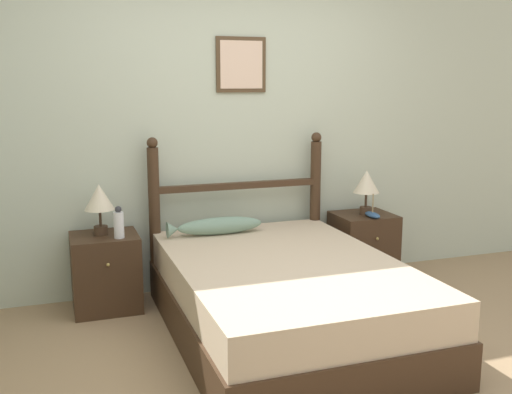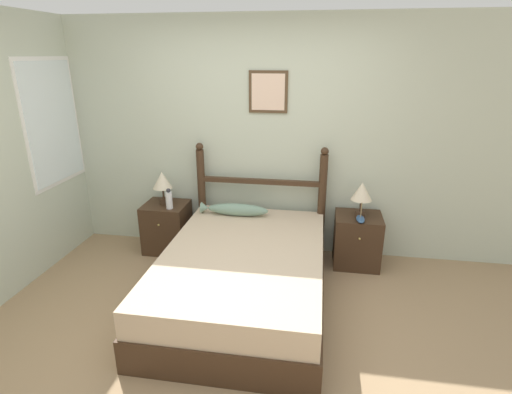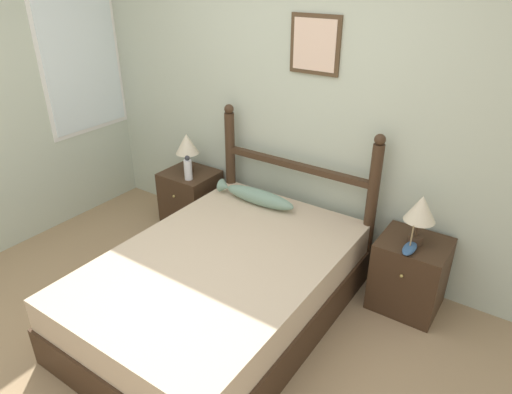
{
  "view_description": "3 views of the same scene",
  "coord_description": "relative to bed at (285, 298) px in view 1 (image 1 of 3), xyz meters",
  "views": [
    {
      "loc": [
        -1.35,
        -2.88,
        1.65
      ],
      "look_at": [
        0.0,
        1.0,
        0.86
      ],
      "focal_mm": 42.0,
      "sensor_mm": 36.0,
      "label": 1
    },
    {
      "loc": [
        0.68,
        -2.52,
        2.16
      ],
      "look_at": [
        0.12,
        0.92,
        0.9
      ],
      "focal_mm": 28.0,
      "sensor_mm": 36.0,
      "label": 2
    },
    {
      "loc": [
        1.73,
        -1.43,
        2.32
      ],
      "look_at": [
        0.02,
        1.07,
        0.76
      ],
      "focal_mm": 32.0,
      "sensor_mm": 36.0,
      "label": 3
    }
  ],
  "objects": [
    {
      "name": "bed",
      "position": [
        0.0,
        0.0,
        0.0
      ],
      "size": [
        1.43,
        2.09,
        0.52
      ],
      "color": "#3D2819",
      "rests_on": "ground_plane"
    },
    {
      "name": "ground_plane",
      "position": [
        -0.06,
        -0.58,
        -0.25
      ],
      "size": [
        16.0,
        16.0,
        0.0
      ],
      "primitive_type": "plane",
      "color": "#9E7F5B"
    },
    {
      "name": "fish_pillow",
      "position": [
        -0.25,
        0.79,
        0.33
      ],
      "size": [
        0.74,
        0.14,
        0.13
      ],
      "color": "gray",
      "rests_on": "bed"
    },
    {
      "name": "bottle",
      "position": [
        -0.97,
        0.76,
        0.41
      ],
      "size": [
        0.07,
        0.07,
        0.23
      ],
      "color": "white",
      "rests_on": "nightstand_left"
    },
    {
      "name": "wall_back",
      "position": [
        -0.06,
        1.15,
        1.02
      ],
      "size": [
        6.4,
        0.08,
        2.55
      ],
      "color": "beige",
      "rests_on": "ground_plane"
    },
    {
      "name": "nightstand_left",
      "position": [
        -1.07,
        0.87,
        0.03
      ],
      "size": [
        0.48,
        0.46,
        0.56
      ],
      "color": "#3D2819",
      "rests_on": "ground_plane"
    },
    {
      "name": "nightstand_right",
      "position": [
        1.07,
        0.87,
        0.03
      ],
      "size": [
        0.48,
        0.46,
        0.56
      ],
      "color": "#3D2819",
      "rests_on": "ground_plane"
    },
    {
      "name": "headboard",
      "position": [
        -0.0,
        1.0,
        0.41
      ],
      "size": [
        1.43,
        0.09,
        1.25
      ],
      "color": "#3D2819",
      "rests_on": "ground_plane"
    },
    {
      "name": "table_lamp_left",
      "position": [
        -1.08,
        0.89,
        0.57
      ],
      "size": [
        0.22,
        0.22,
        0.37
      ],
      "color": "#422D1E",
      "rests_on": "nightstand_left"
    },
    {
      "name": "table_lamp_right",
      "position": [
        1.07,
        0.85,
        0.57
      ],
      "size": [
        0.22,
        0.22,
        0.37
      ],
      "color": "#422D1E",
      "rests_on": "nightstand_right"
    },
    {
      "name": "model_boat",
      "position": [
        1.07,
        0.74,
        0.33
      ],
      "size": [
        0.08,
        0.2,
        0.2
      ],
      "color": "#335684",
      "rests_on": "nightstand_right"
    }
  ]
}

